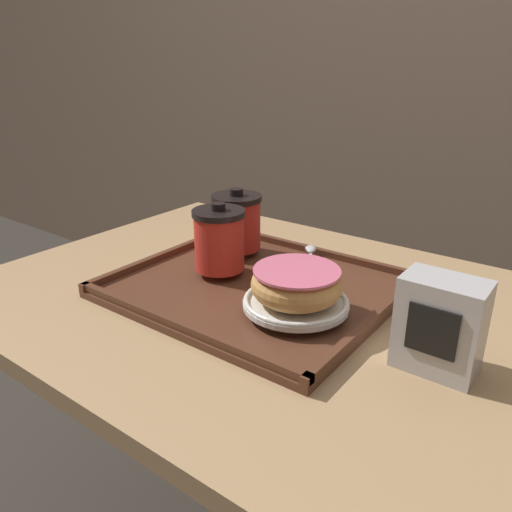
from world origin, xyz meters
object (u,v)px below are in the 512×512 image
at_px(donut_chocolate_glazed, 296,284).
at_px(spoon, 310,254).
at_px(coffee_cup_rear, 237,221).
at_px(napkin_dispenser, 440,325).
at_px(coffee_cup_front, 218,239).

height_order(donut_chocolate_glazed, spoon, donut_chocolate_glazed).
bearing_deg(spoon, coffee_cup_rear, 79.52).
height_order(donut_chocolate_glazed, napkin_dispenser, napkin_dispenser).
distance_m(coffee_cup_rear, napkin_dispenser, 0.46).
relative_size(coffee_cup_front, spoon, 0.84).
bearing_deg(spoon, donut_chocolate_glazed, 176.77).
height_order(coffee_cup_rear, napkin_dispenser, coffee_cup_rear).
xyz_separation_m(spoon, napkin_dispenser, (0.30, -0.19, 0.03)).
height_order(coffee_cup_rear, spoon, coffee_cup_rear).
relative_size(coffee_cup_rear, spoon, 0.83).
relative_size(coffee_cup_front, napkin_dispenser, 0.96).
relative_size(coffee_cup_front, donut_chocolate_glazed, 0.88).
bearing_deg(coffee_cup_rear, coffee_cup_front, -68.41).
height_order(coffee_cup_rear, donut_chocolate_glazed, coffee_cup_rear).
height_order(spoon, napkin_dispenser, napkin_dispenser).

